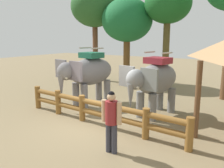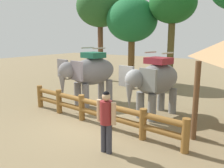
% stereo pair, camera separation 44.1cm
% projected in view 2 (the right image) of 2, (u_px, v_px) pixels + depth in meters
% --- Properties ---
extents(ground_plane, '(60.00, 60.00, 0.00)m').
position_uv_depth(ground_plane, '(94.00, 124.00, 9.11)').
color(ground_plane, '#816E4E').
extents(log_fence, '(7.46, 0.77, 1.05)m').
position_uv_depth(log_fence, '(95.00, 109.00, 9.03)').
color(log_fence, brown).
rests_on(log_fence, ground).
extents(elephant_near_left, '(2.00, 3.37, 2.83)m').
position_uv_depth(elephant_near_left, '(90.00, 73.00, 11.59)').
color(elephant_near_left, slate).
rests_on(elephant_near_left, ground).
extents(elephant_center, '(1.96, 3.25, 2.73)m').
position_uv_depth(elephant_center, '(155.00, 81.00, 9.74)').
color(elephant_center, gray).
rests_on(elephant_center, ground).
extents(tourist_woman_in_black, '(0.65, 0.36, 1.84)m').
position_uv_depth(tourist_woman_in_black, '(106.00, 118.00, 6.71)').
color(tourist_woman_in_black, '#33343F').
rests_on(tourist_woman_in_black, ground).
extents(tree_far_left, '(3.55, 3.55, 7.05)m').
position_uv_depth(tree_far_left, '(100.00, 7.00, 17.48)').
color(tree_far_left, brown).
rests_on(tree_far_left, ground).
extents(tree_far_right, '(3.53, 3.53, 5.97)m').
position_uv_depth(tree_far_right, '(132.00, 21.00, 16.23)').
color(tree_far_right, brown).
rests_on(tree_far_right, ground).
extents(tree_deep_back, '(2.95, 2.95, 6.65)m').
position_uv_depth(tree_deep_back, '(173.00, 5.00, 14.66)').
color(tree_deep_back, brown).
rests_on(tree_deep_back, ground).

